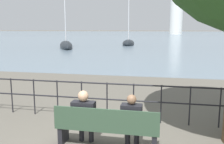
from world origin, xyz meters
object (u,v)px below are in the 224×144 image
object	(u,v)px
seated_person_right	(132,119)
sailboat_2	(128,43)
park_bench	(107,128)
harbor_lighthouse	(177,9)
seated_person_left	(84,115)
sailboat_0	(66,45)

from	to	relation	value
seated_person_right	sailboat_2	distance (m)	35.01
park_bench	seated_person_right	xyz separation A→B (m)	(0.51, 0.08, 0.20)
seated_person_right	sailboat_2	xyz separation A→B (m)	(-4.90, 34.67, -0.29)
seated_person_right	harbor_lighthouse	world-z (taller)	harbor_lighthouse
harbor_lighthouse	seated_person_left	bearing A→B (deg)	-93.33
harbor_lighthouse	sailboat_0	bearing A→B (deg)	-100.59
sailboat_0	sailboat_2	world-z (taller)	sailboat_2
harbor_lighthouse	seated_person_right	bearing A→B (deg)	-92.87
seated_person_left	sailboat_0	bearing A→B (deg)	112.74
park_bench	harbor_lighthouse	distance (m)	128.56
seated_person_left	seated_person_right	bearing A→B (deg)	0.18
sailboat_0	harbor_lighthouse	world-z (taller)	harbor_lighthouse
seated_person_left	sailboat_2	xyz separation A→B (m)	(-3.87, 34.67, -0.31)
sailboat_0	sailboat_2	size ratio (longest dim) A/B	0.80
seated_person_right	seated_person_left	bearing A→B (deg)	-179.82
sailboat_0	harbor_lighthouse	xyz separation A→B (m)	(18.81, 100.63, 11.98)
seated_person_left	seated_person_right	world-z (taller)	seated_person_left
park_bench	seated_person_right	size ratio (longest dim) A/B	1.86
seated_person_left	seated_person_right	distance (m)	1.03
sailboat_0	harbor_lighthouse	bearing A→B (deg)	55.22
park_bench	sailboat_2	world-z (taller)	sailboat_2
park_bench	harbor_lighthouse	bearing A→B (deg)	86.90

